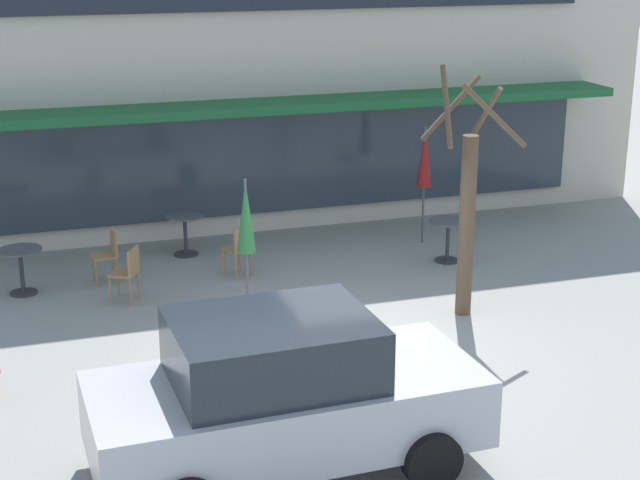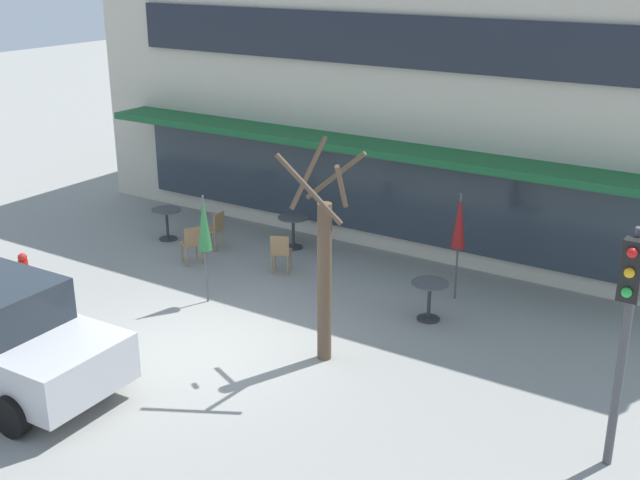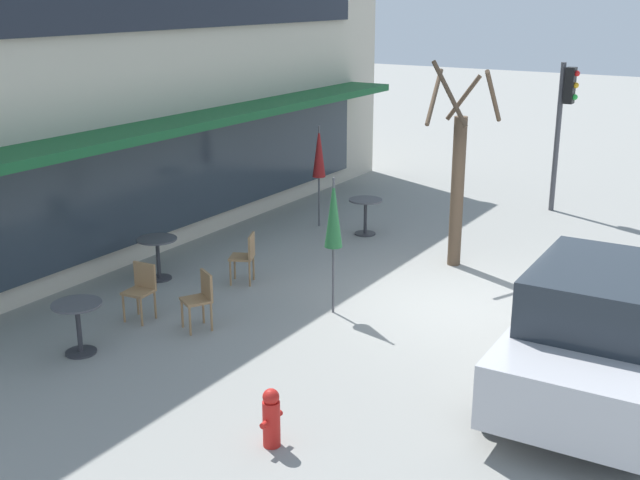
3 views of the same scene
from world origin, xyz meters
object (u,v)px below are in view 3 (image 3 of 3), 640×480
cafe_chair_2 (141,287)px  cafe_chair_0 (246,254)px  parked_sedan (601,332)px  cafe_chair_1 (201,296)px  patio_umbrella_cream_folded (334,214)px  street_tree (458,177)px  cafe_table_near_wall (158,252)px  cafe_table_streetside (365,211)px  traffic_light_pole (564,112)px  fire_hydrant (271,417)px  patio_umbrella_green_folded (319,152)px  cafe_table_by_tree (78,319)px

cafe_chair_2 → cafe_chair_0: bearing=-10.8°
cafe_chair_0 → parked_sedan: 6.32m
cafe_chair_1 → cafe_chair_2: size_ratio=1.00×
patio_umbrella_cream_folded → cafe_chair_2: 3.19m
patio_umbrella_cream_folded → street_tree: 3.29m
cafe_chair_0 → cafe_table_near_wall: bearing=114.9°
cafe_chair_0 → parked_sedan: parked_sedan is taller
cafe_table_streetside → parked_sedan: size_ratio=0.18×
cafe_chair_1 → traffic_light_pole: size_ratio=0.26×
cafe_table_streetside → fire_hydrant: size_ratio=1.08×
cafe_chair_0 → fire_hydrant: size_ratio=1.26×
cafe_chair_2 → parked_sedan: 6.74m
patio_umbrella_green_folded → cafe_chair_0: patio_umbrella_green_folded is taller
street_tree → cafe_chair_2: bearing=148.0°
patio_umbrella_green_folded → cafe_chair_0: 3.95m
cafe_table_near_wall → cafe_chair_2: size_ratio=0.85×
cafe_table_streetside → patio_umbrella_cream_folded: 4.50m
cafe_table_near_wall → cafe_chair_2: cafe_chair_2 is taller
cafe_chair_1 → traffic_light_pole: bearing=-15.2°
cafe_table_streetside → fire_hydrant: cafe_table_streetside is taller
cafe_table_streetside → cafe_chair_2: 5.89m
cafe_table_by_tree → street_tree: bearing=-25.1°
patio_umbrella_green_folded → cafe_chair_2: bearing=-176.2°
cafe_table_near_wall → parked_sedan: parked_sedan is taller
parked_sedan → cafe_chair_0: bearing=80.6°
cafe_chair_0 → traffic_light_pole: traffic_light_pole is taller
cafe_table_by_tree → fire_hydrant: bearing=-98.7°
patio_umbrella_green_folded → patio_umbrella_cream_folded: 4.94m
cafe_chair_0 → cafe_chair_1: (-1.96, -0.62, 0.00)m
cafe_table_streetside → cafe_chair_1: bearing=-177.4°
cafe_chair_1 → parked_sedan: bearing=-80.6°
cafe_chair_0 → street_tree: size_ratio=0.24×
cafe_table_by_tree → traffic_light_pole: traffic_light_pole is taller
parked_sedan → fire_hydrant: (-3.08, 2.81, -0.53)m
cafe_chair_1 → street_tree: (4.80, -2.10, 1.16)m
patio_umbrella_cream_folded → cafe_table_near_wall: bearing=95.0°
cafe_chair_2 → street_tree: 6.00m
patio_umbrella_cream_folded → patio_umbrella_green_folded: bearing=34.3°
patio_umbrella_green_folded → fire_hydrant: patio_umbrella_green_folded is taller
street_tree → parked_sedan: bearing=-137.7°
cafe_chair_1 → traffic_light_pole: traffic_light_pole is taller
cafe_chair_2 → street_tree: street_tree is taller
cafe_table_streetside → patio_umbrella_cream_folded: patio_umbrella_cream_folded is taller
cafe_chair_2 → street_tree: size_ratio=0.24×
cafe_table_streetside → cafe_chair_0: 3.70m
patio_umbrella_cream_folded → street_tree: (3.21, -0.72, 0.05)m
patio_umbrella_cream_folded → cafe_chair_0: patio_umbrella_cream_folded is taller
parked_sedan → fire_hydrant: bearing=137.6°
cafe_table_near_wall → street_tree: street_tree is taller
cafe_chair_2 → cafe_table_near_wall: bearing=34.7°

